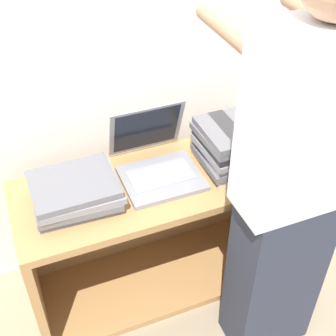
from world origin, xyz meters
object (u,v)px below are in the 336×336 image
at_px(person, 292,192).
at_px(laptop_stack_left, 76,192).
at_px(laptop_open, 157,162).
at_px(laptop_stack_right, 239,143).

bearing_deg(person, laptop_stack_left, 147.01).
relative_size(laptop_stack_left, person, 0.20).
bearing_deg(laptop_open, person, -57.80).
height_order(laptop_stack_left, person, person).
distance_m(laptop_open, laptop_stack_right, 0.36).
xyz_separation_m(laptop_stack_right, person, (-0.04, -0.43, 0.10)).
bearing_deg(laptop_stack_right, laptop_open, 170.16).
bearing_deg(laptop_open, laptop_stack_right, -9.84).
bearing_deg(laptop_open, laptop_stack_left, -170.54).
distance_m(laptop_stack_right, person, 0.45).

